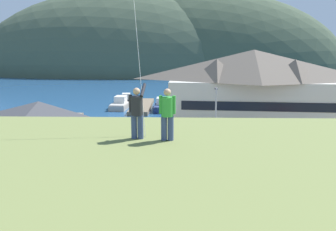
% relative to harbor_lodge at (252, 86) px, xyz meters
% --- Properties ---
extents(ground_plane, '(600.00, 600.00, 0.00)m').
position_rel_harbor_lodge_xyz_m(ground_plane, '(-11.64, -21.19, -5.35)').
color(ground_plane, '#66604C').
extents(parking_lot_pad, '(40.00, 20.00, 0.10)m').
position_rel_harbor_lodge_xyz_m(parking_lot_pad, '(-11.64, -16.19, -5.30)').
color(parking_lot_pad, gray).
rests_on(parking_lot_pad, ground).
extents(bay_water, '(360.00, 84.00, 0.03)m').
position_rel_harbor_lodge_xyz_m(bay_water, '(-11.64, 38.81, -5.33)').
color(bay_water, navy).
rests_on(bay_water, ground).
extents(far_hill_west_ridge, '(128.89, 58.23, 68.25)m').
position_rel_harbor_lodge_xyz_m(far_hill_west_ridge, '(-31.70, 94.14, -5.35)').
color(far_hill_west_ridge, '#42513D').
rests_on(far_hill_west_ridge, ground).
extents(far_hill_east_peak, '(138.23, 52.72, 65.43)m').
position_rel_harbor_lodge_xyz_m(far_hill_east_peak, '(-23.60, 96.53, -5.35)').
color(far_hill_east_peak, '#42513D').
rests_on(far_hill_east_peak, ground).
extents(far_hill_center_saddle, '(129.09, 52.46, 68.59)m').
position_rel_harbor_lodge_xyz_m(far_hill_center_saddle, '(-2.66, 95.10, -5.35)').
color(far_hill_center_saddle, '#3D4C38').
rests_on(far_hill_center_saddle, ground).
extents(harbor_lodge, '(23.34, 11.26, 10.05)m').
position_rel_harbor_lodge_xyz_m(harbor_lodge, '(0.00, 0.00, 0.00)').
color(harbor_lodge, beige).
rests_on(harbor_lodge, ground).
extents(storage_shed_near_lot, '(8.26, 5.40, 5.22)m').
position_rel_harbor_lodge_xyz_m(storage_shed_near_lot, '(-23.16, -12.28, -2.65)').
color(storage_shed_near_lot, '#756B5B').
rests_on(storage_shed_near_lot, ground).
extents(wharf_dock, '(3.20, 13.83, 0.70)m').
position_rel_harbor_lodge_xyz_m(wharf_dock, '(-16.01, 12.35, -5.00)').
color(wharf_dock, '#70604C').
rests_on(wharf_dock, ground).
extents(moored_boat_wharfside, '(2.61, 6.42, 2.16)m').
position_rel_harbor_lodge_xyz_m(moored_boat_wharfside, '(-19.33, 16.03, -4.63)').
color(moored_boat_wharfside, navy).
rests_on(moored_boat_wharfside, ground).
extents(moored_boat_outer_mooring, '(2.44, 7.63, 2.16)m').
position_rel_harbor_lodge_xyz_m(moored_boat_outer_mooring, '(-12.44, 11.05, -4.63)').
color(moored_boat_outer_mooring, navy).
rests_on(moored_boat_outer_mooring, ground).
extents(moored_boat_inner_slip, '(3.09, 8.23, 2.16)m').
position_rel_harbor_lodge_xyz_m(moored_boat_inner_slip, '(-19.68, 12.80, -4.63)').
color(moored_boat_inner_slip, '#A8A399').
rests_on(moored_boat_inner_slip, ground).
extents(parked_car_front_row_silver, '(4.27, 2.20, 1.82)m').
position_rel_harbor_lodge_xyz_m(parked_car_front_row_silver, '(-14.08, -15.10, -4.28)').
color(parked_car_front_row_silver, '#B28923').
rests_on(parked_car_front_row_silver, parking_lot_pad).
extents(parked_car_mid_row_far, '(4.29, 2.24, 1.82)m').
position_rel_harbor_lodge_xyz_m(parked_car_mid_row_far, '(-3.14, -15.19, -4.28)').
color(parked_car_mid_row_far, navy).
rests_on(parked_car_mid_row_far, parking_lot_pad).
extents(parked_car_lone_by_shed, '(4.23, 2.11, 1.82)m').
position_rel_harbor_lodge_xyz_m(parked_car_lone_by_shed, '(-20.56, -21.53, -4.28)').
color(parked_car_lone_by_shed, '#B28923').
rests_on(parked_car_lone_by_shed, parking_lot_pad).
extents(parked_car_back_row_right, '(4.35, 2.36, 1.82)m').
position_rel_harbor_lodge_xyz_m(parked_car_back_row_right, '(3.96, -14.27, -4.28)').
color(parked_car_back_row_right, red).
rests_on(parked_car_back_row_right, parking_lot_pad).
extents(parked_car_mid_row_center, '(4.33, 2.31, 1.82)m').
position_rel_harbor_lodge_xyz_m(parked_car_mid_row_center, '(-3.56, -19.82, -4.28)').
color(parked_car_mid_row_center, navy).
rests_on(parked_car_mid_row_center, parking_lot_pad).
extents(parked_car_front_row_end, '(4.32, 2.29, 1.82)m').
position_rel_harbor_lodge_xyz_m(parked_car_front_row_end, '(-8.62, -20.43, -4.28)').
color(parked_car_front_row_end, black).
rests_on(parked_car_front_row_end, parking_lot_pad).
extents(parking_light_pole, '(0.24, 0.78, 6.26)m').
position_rel_harbor_lodge_xyz_m(parking_light_pole, '(-6.06, -10.63, -1.59)').
color(parking_light_pole, '#ADADB2').
rests_on(parking_light_pole, parking_lot_pad).
extents(person_kite_flyer, '(0.56, 0.64, 1.86)m').
position_rel_harbor_lodge_xyz_m(person_kite_flyer, '(-11.30, -31.16, 2.67)').
color(person_kite_flyer, '#384770').
rests_on(person_kite_flyer, grassy_hill_foreground).
extents(person_companion, '(0.55, 0.40, 1.74)m').
position_rel_harbor_lodge_xyz_m(person_companion, '(-10.27, -31.34, 2.65)').
color(person_companion, '#384770').
rests_on(person_companion, grassy_hill_foreground).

